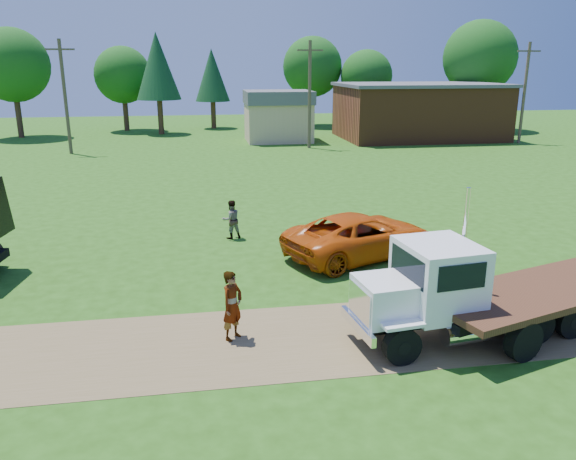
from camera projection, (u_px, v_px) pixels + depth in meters
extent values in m
plane|color=#244D10|center=(347.00, 335.00, 15.30)|extent=(140.00, 140.00, 0.00)
cube|color=brown|center=(347.00, 335.00, 15.30)|extent=(120.00, 4.20, 0.01)
cube|color=black|center=(471.00, 310.00, 15.20)|extent=(6.58, 1.60, 0.26)
cylinder|color=black|center=(402.00, 346.00, 13.73)|extent=(0.99, 0.42, 0.96)
cylinder|color=black|center=(402.00, 346.00, 13.73)|extent=(0.37, 0.36, 0.33)
cylinder|color=black|center=(370.00, 315.00, 15.45)|extent=(0.99, 0.42, 0.96)
cylinder|color=black|center=(370.00, 315.00, 15.45)|extent=(0.37, 0.36, 0.33)
cylinder|color=black|center=(536.00, 326.00, 14.78)|extent=(0.99, 0.42, 0.96)
cylinder|color=black|center=(536.00, 326.00, 14.78)|extent=(0.37, 0.36, 0.33)
cylinder|color=black|center=(493.00, 299.00, 16.49)|extent=(0.99, 0.42, 0.96)
cylinder|color=black|center=(493.00, 299.00, 16.49)|extent=(0.37, 0.36, 0.33)
cylinder|color=black|center=(572.00, 321.00, 15.08)|extent=(0.99, 0.42, 0.96)
cylinder|color=black|center=(572.00, 321.00, 15.08)|extent=(0.37, 0.36, 0.33)
cylinder|color=black|center=(525.00, 295.00, 16.80)|extent=(0.99, 0.42, 0.96)
cylinder|color=black|center=(525.00, 295.00, 16.80)|extent=(0.37, 0.36, 0.33)
cube|color=white|center=(388.00, 298.00, 14.35)|extent=(1.73, 1.66, 1.04)
cube|color=white|center=(360.00, 303.00, 14.16)|extent=(0.22, 1.30, 0.87)
cube|color=white|center=(358.00, 326.00, 14.32)|extent=(0.37, 2.00, 0.26)
cube|color=white|center=(438.00, 277.00, 14.60)|extent=(2.06, 2.29, 1.83)
cube|color=black|center=(408.00, 266.00, 14.25)|extent=(0.25, 1.73, 0.74)
cube|color=black|center=(462.00, 277.00, 13.52)|extent=(1.30, 0.19, 0.65)
cube|color=black|center=(419.00, 250.00, 15.46)|extent=(1.30, 0.19, 0.65)
cube|color=white|center=(403.00, 325.00, 13.57)|extent=(1.08, 0.51, 0.09)
cube|color=white|center=(371.00, 296.00, 15.29)|extent=(1.08, 0.51, 0.09)
cylinder|color=white|center=(466.00, 333.00, 14.10)|extent=(1.27, 0.66, 0.52)
cylinder|color=white|center=(462.00, 260.00, 15.25)|extent=(0.14, 0.14, 4.00)
cylinder|color=black|center=(504.00, 299.00, 15.42)|extent=(1.06, 1.06, 0.10)
imported|color=#C54A09|center=(361.00, 236.00, 21.33)|extent=(6.66, 4.90, 1.68)
cube|color=#3E2313|center=(560.00, 286.00, 15.80)|extent=(8.76, 4.92, 0.19)
cube|color=black|center=(559.00, 295.00, 15.88)|extent=(8.32, 3.52, 0.26)
cylinder|color=black|center=(523.00, 341.00, 13.89)|extent=(1.09, 0.61, 1.05)
cylinder|color=black|center=(460.00, 308.00, 15.78)|extent=(1.09, 0.61, 1.05)
cube|color=black|center=(451.00, 295.00, 13.88)|extent=(0.16, 0.16, 1.05)
imported|color=#999999|center=(232.00, 306.00, 14.87)|extent=(0.81, 0.83, 1.92)
imported|color=#999999|center=(231.00, 219.00, 23.59)|extent=(0.95, 0.84, 1.65)
cube|color=brown|center=(419.00, 112.00, 55.22)|extent=(15.00, 10.00, 5.00)
cube|color=#56565B|center=(420.00, 85.00, 54.47)|extent=(15.40, 10.40, 0.30)
cube|color=tan|center=(278.00, 122.00, 53.24)|extent=(6.00, 5.00, 3.60)
cube|color=#56565B|center=(278.00, 97.00, 52.59)|extent=(6.20, 5.40, 1.20)
cylinder|color=brown|center=(65.00, 98.00, 44.94)|extent=(0.28, 0.28, 9.00)
cube|color=brown|center=(60.00, 49.00, 43.89)|extent=(2.20, 0.14, 0.14)
cylinder|color=brown|center=(310.00, 95.00, 48.06)|extent=(0.28, 0.28, 9.00)
cube|color=brown|center=(310.00, 50.00, 47.00)|extent=(2.20, 0.14, 0.14)
cylinder|color=brown|center=(524.00, 94.00, 51.17)|extent=(0.28, 0.28, 9.00)
cube|color=brown|center=(529.00, 51.00, 50.12)|extent=(2.20, 0.14, 0.14)
cylinder|color=#392217|center=(19.00, 118.00, 55.82)|extent=(0.56, 0.56, 3.76)
sphere|color=#114210|center=(12.00, 65.00, 54.36)|extent=(7.10, 7.10, 7.10)
cylinder|color=#392217|center=(126.00, 116.00, 61.70)|extent=(0.56, 0.56, 3.21)
sphere|color=#114210|center=(123.00, 75.00, 60.47)|extent=(6.05, 6.05, 6.05)
cylinder|color=#392217|center=(213.00, 115.00, 64.01)|extent=(0.56, 0.56, 3.08)
cone|color=black|center=(212.00, 75.00, 62.77)|extent=(3.87, 3.87, 5.72)
cylinder|color=#392217|center=(312.00, 110.00, 66.55)|extent=(0.56, 0.56, 3.65)
sphere|color=#114210|center=(312.00, 67.00, 65.14)|extent=(6.87, 6.87, 6.87)
cylinder|color=#392217|center=(365.00, 113.00, 65.22)|extent=(0.56, 0.56, 3.11)
sphere|color=#114210|center=(366.00, 76.00, 64.02)|extent=(5.86, 5.86, 5.86)
cylinder|color=#392217|center=(475.00, 111.00, 62.51)|extent=(0.56, 0.56, 4.18)
sphere|color=#114210|center=(480.00, 57.00, 60.89)|extent=(7.89, 7.89, 7.89)
cylinder|color=#392217|center=(161.00, 117.00, 58.61)|extent=(0.56, 0.56, 3.60)
cone|color=black|center=(157.00, 66.00, 57.16)|extent=(4.53, 4.53, 6.69)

